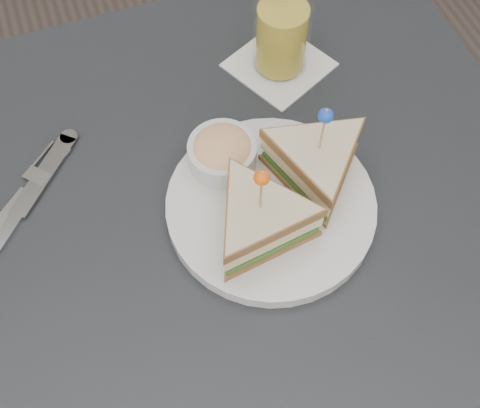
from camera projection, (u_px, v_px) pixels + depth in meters
The scene contains 6 objects.
ground_plane at pixel (237, 389), 1.33m from camera, with size 3.50×3.50×0.00m, color #3F3833.
table at pixel (235, 263), 0.75m from camera, with size 0.80×0.80×0.75m.
plate_meal at pixel (278, 190), 0.67m from camera, with size 0.31×0.31×0.14m.
cutlery_fork at pixel (16, 203), 0.70m from camera, with size 0.17×0.15×0.01m.
cutlery_knife at pixel (21, 208), 0.70m from camera, with size 0.16×0.18×0.01m.
drink_set at pixel (282, 29), 0.76m from camera, with size 0.15×0.15×0.15m.
Camera 1 is at (-0.10, -0.29, 1.36)m, focal length 45.00 mm.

